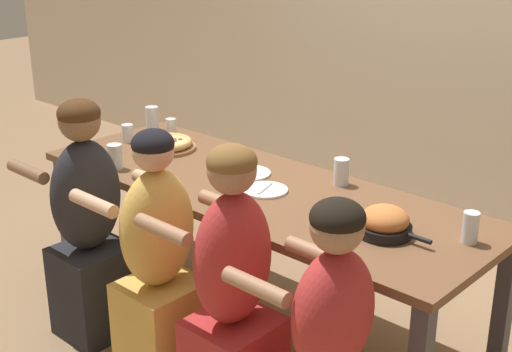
{
  "coord_description": "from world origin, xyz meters",
  "views": [
    {
      "loc": [
        2.21,
        -2.4,
        2.01
      ],
      "look_at": [
        0.0,
        0.0,
        0.79
      ],
      "focal_mm": 50.0,
      "sensor_mm": 36.0,
      "label": 1
    }
  ],
  "objects_px": {
    "drinking_glass_e": "(128,134)",
    "drinking_glass_f": "(341,174)",
    "diner_near_midright": "(233,302)",
    "drinking_glass_b": "(470,228)",
    "empty_plate_a": "(248,173)",
    "drinking_glass_c": "(171,128)",
    "empty_plate_b": "(265,190)",
    "pizza_board_main": "(166,144)",
    "drinking_glass_a": "(115,158)",
    "diner_near_center": "(159,270)",
    "drinking_glass_d": "(152,120)",
    "skillet_bowl": "(385,223)",
    "diner_near_midleft": "(89,231)"
  },
  "relations": [
    {
      "from": "drinking_glass_c",
      "to": "drinking_glass_a",
      "type": "bearing_deg",
      "value": -69.19
    },
    {
      "from": "drinking_glass_f",
      "to": "pizza_board_main",
      "type": "bearing_deg",
      "value": -168.44
    },
    {
      "from": "drinking_glass_c",
      "to": "skillet_bowl",
      "type": "bearing_deg",
      "value": -10.46
    },
    {
      "from": "empty_plate_a",
      "to": "drinking_glass_b",
      "type": "xyz_separation_m",
      "value": [
        1.21,
        0.03,
        0.06
      ]
    },
    {
      "from": "empty_plate_a",
      "to": "drinking_glass_a",
      "type": "height_order",
      "value": "drinking_glass_a"
    },
    {
      "from": "empty_plate_a",
      "to": "drinking_glass_c",
      "type": "height_order",
      "value": "drinking_glass_c"
    },
    {
      "from": "drinking_glass_b",
      "to": "diner_near_midright",
      "type": "height_order",
      "value": "diner_near_midright"
    },
    {
      "from": "pizza_board_main",
      "to": "drinking_glass_c",
      "type": "bearing_deg",
      "value": 132.74
    },
    {
      "from": "drinking_glass_a",
      "to": "empty_plate_b",
      "type": "bearing_deg",
      "value": 20.02
    },
    {
      "from": "pizza_board_main",
      "to": "drinking_glass_c",
      "type": "distance_m",
      "value": 0.25
    },
    {
      "from": "drinking_glass_e",
      "to": "empty_plate_b",
      "type": "bearing_deg",
      "value": -2.28
    },
    {
      "from": "empty_plate_a",
      "to": "empty_plate_b",
      "type": "distance_m",
      "value": 0.25
    },
    {
      "from": "diner_near_midright",
      "to": "drinking_glass_b",
      "type": "bearing_deg",
      "value": -38.77
    },
    {
      "from": "diner_near_midleft",
      "to": "drinking_glass_a",
      "type": "bearing_deg",
      "value": 31.35
    },
    {
      "from": "skillet_bowl",
      "to": "drinking_glass_b",
      "type": "height_order",
      "value": "drinking_glass_b"
    },
    {
      "from": "drinking_glass_d",
      "to": "diner_near_midright",
      "type": "relative_size",
      "value": 0.12
    },
    {
      "from": "drinking_glass_c",
      "to": "drinking_glass_e",
      "type": "height_order",
      "value": "drinking_glass_c"
    },
    {
      "from": "drinking_glass_c",
      "to": "diner_near_midleft",
      "type": "bearing_deg",
      "value": -65.15
    },
    {
      "from": "diner_near_midright",
      "to": "empty_plate_a",
      "type": "bearing_deg",
      "value": 39.71
    },
    {
      "from": "drinking_glass_c",
      "to": "drinking_glass_b",
      "type": "bearing_deg",
      "value": -4.14
    },
    {
      "from": "drinking_glass_a",
      "to": "drinking_glass_e",
      "type": "xyz_separation_m",
      "value": [
        -0.33,
        0.33,
        -0.01
      ]
    },
    {
      "from": "empty_plate_b",
      "to": "diner_near_center",
      "type": "xyz_separation_m",
      "value": [
        -0.07,
        -0.61,
        -0.22
      ]
    },
    {
      "from": "empty_plate_a",
      "to": "drinking_glass_c",
      "type": "distance_m",
      "value": 0.81
    },
    {
      "from": "drinking_glass_e",
      "to": "diner_near_midright",
      "type": "relative_size",
      "value": 0.09
    },
    {
      "from": "empty_plate_a",
      "to": "drinking_glass_f",
      "type": "distance_m",
      "value": 0.49
    },
    {
      "from": "pizza_board_main",
      "to": "skillet_bowl",
      "type": "xyz_separation_m",
      "value": [
        1.53,
        -0.13,
        0.02
      ]
    },
    {
      "from": "drinking_glass_b",
      "to": "drinking_glass_e",
      "type": "relative_size",
      "value": 1.29
    },
    {
      "from": "pizza_board_main",
      "to": "drinking_glass_b",
      "type": "bearing_deg",
      "value": 1.15
    },
    {
      "from": "skillet_bowl",
      "to": "empty_plate_a",
      "type": "xyz_separation_m",
      "value": [
        -0.92,
        0.14,
        -0.05
      ]
    },
    {
      "from": "drinking_glass_a",
      "to": "diner_near_center",
      "type": "relative_size",
      "value": 0.11
    },
    {
      "from": "empty_plate_b",
      "to": "drinking_glass_b",
      "type": "relative_size",
      "value": 1.67
    },
    {
      "from": "diner_near_midright",
      "to": "empty_plate_b",
      "type": "bearing_deg",
      "value": 31.87
    },
    {
      "from": "empty_plate_a",
      "to": "drinking_glass_b",
      "type": "relative_size",
      "value": 1.79
    },
    {
      "from": "drinking_glass_a",
      "to": "diner_near_center",
      "type": "height_order",
      "value": "diner_near_center"
    },
    {
      "from": "drinking_glass_d",
      "to": "skillet_bowl",
      "type": "bearing_deg",
      "value": -9.99
    },
    {
      "from": "drinking_glass_d",
      "to": "diner_near_midleft",
      "type": "bearing_deg",
      "value": -56.18
    },
    {
      "from": "drinking_glass_c",
      "to": "diner_near_center",
      "type": "bearing_deg",
      "value": -43.81
    },
    {
      "from": "skillet_bowl",
      "to": "drinking_glass_c",
      "type": "xyz_separation_m",
      "value": [
        -1.7,
        0.31,
        0.0
      ]
    },
    {
      "from": "skillet_bowl",
      "to": "drinking_glass_d",
      "type": "xyz_separation_m",
      "value": [
        -1.9,
        0.33,
        0.01
      ]
    },
    {
      "from": "diner_near_midleft",
      "to": "empty_plate_a",
      "type": "bearing_deg",
      "value": -26.87
    },
    {
      "from": "drinking_glass_c",
      "to": "diner_near_midright",
      "type": "distance_m",
      "value": 1.67
    },
    {
      "from": "drinking_glass_e",
      "to": "diner_near_center",
      "type": "bearing_deg",
      "value": -32.23
    },
    {
      "from": "drinking_glass_c",
      "to": "empty_plate_a",
      "type": "bearing_deg",
      "value": -12.21
    },
    {
      "from": "drinking_glass_b",
      "to": "diner_near_midleft",
      "type": "xyz_separation_m",
      "value": [
        -1.58,
        -0.75,
        -0.25
      ]
    },
    {
      "from": "drinking_glass_e",
      "to": "drinking_glass_f",
      "type": "distance_m",
      "value": 1.36
    },
    {
      "from": "drinking_glass_b",
      "to": "drinking_glass_c",
      "type": "relative_size",
      "value": 1.22
    },
    {
      "from": "pizza_board_main",
      "to": "drinking_glass_f",
      "type": "height_order",
      "value": "drinking_glass_f"
    },
    {
      "from": "pizza_board_main",
      "to": "drinking_glass_c",
      "type": "relative_size",
      "value": 3.03
    },
    {
      "from": "drinking_glass_f",
      "to": "diner_near_midright",
      "type": "distance_m",
      "value": 0.98
    },
    {
      "from": "drinking_glass_d",
      "to": "diner_near_midleft",
      "type": "relative_size",
      "value": 0.12
    }
  ]
}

